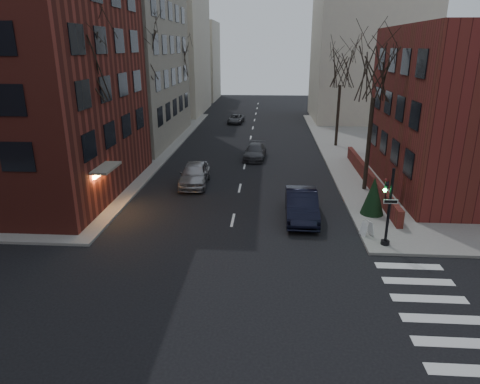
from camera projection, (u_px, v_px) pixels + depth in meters
name	position (u px, v px, depth m)	size (l,w,h in m)	color
ground	(202.00, 363.00, 13.74)	(160.00, 160.00, 0.00)	black
building_left_tan	(80.00, 0.00, 42.40)	(18.00, 18.00, 28.00)	gray
low_wall_right	(369.00, 178.00, 30.87)	(0.35, 16.00, 1.00)	maroon
building_distant_la	(156.00, 51.00, 63.72)	(14.00, 16.00, 18.00)	#B4A998
building_distant_ra	(367.00, 59.00, 57.40)	(14.00, 14.00, 16.00)	#B4A998
building_distant_lb	(190.00, 61.00, 80.29)	(10.00, 12.00, 14.00)	#B4A998
traffic_signal	(387.00, 212.00, 21.11)	(0.76, 0.44, 4.00)	black
tree_left_a	(84.00, 68.00, 24.78)	(4.18, 4.18, 10.26)	#2D231C
tree_left_b	(142.00, 56.00, 35.97)	(4.40, 4.40, 10.80)	#2D231C
tree_left_c	(177.00, 61.00, 49.47)	(3.96, 3.96, 9.72)	#2D231C
tree_right_a	(376.00, 73.00, 27.57)	(3.96, 3.96, 9.72)	#2D231C
tree_right_b	(341.00, 69.00, 40.94)	(3.74, 3.74, 9.18)	#2D231C
streetlamp_near	(140.00, 119.00, 33.66)	(0.36, 0.36, 6.28)	black
streetlamp_far	(187.00, 93.00, 52.55)	(0.36, 0.36, 6.28)	black
parked_sedan	(301.00, 205.00, 25.04)	(1.81, 5.19, 1.71)	black
car_lane_silver	(195.00, 174.00, 31.18)	(1.97, 4.89, 1.67)	#98989D
car_lane_gray	(255.00, 152.00, 38.59)	(1.81, 4.46, 1.29)	#3D3E42
car_lane_far	(236.00, 119.00, 56.52)	(1.86, 4.03, 1.12)	#424247
sandwich_board	(367.00, 228.00, 22.57)	(0.36, 0.51, 0.82)	white
evergreen_shrub	(373.00, 196.00, 25.26)	(1.37, 1.37, 2.28)	black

